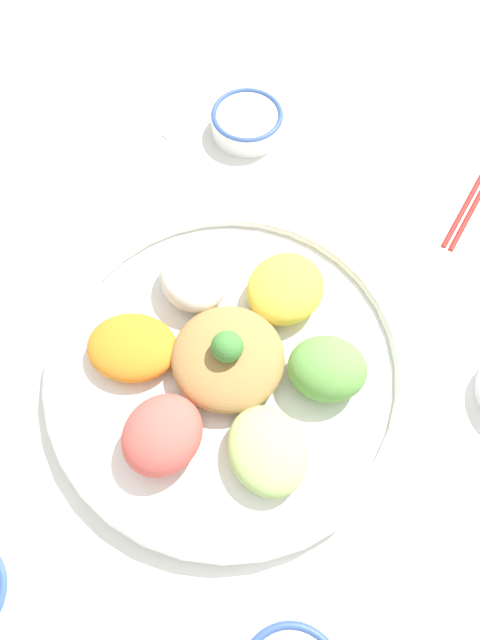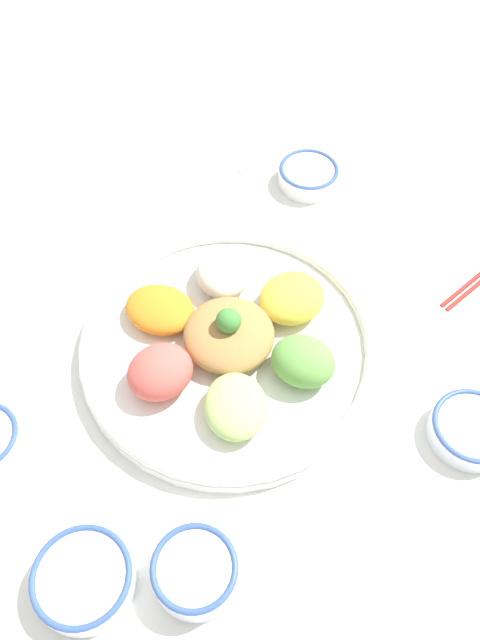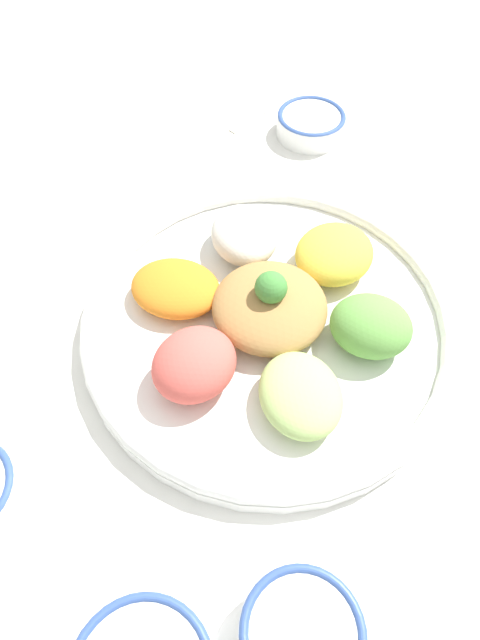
{
  "view_description": "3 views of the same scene",
  "coord_description": "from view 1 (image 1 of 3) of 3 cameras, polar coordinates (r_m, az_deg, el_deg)",
  "views": [
    {
      "loc": [
        0.09,
        0.16,
        0.6
      ],
      "look_at": [
        -0.05,
        -0.05,
        0.05
      ],
      "focal_mm": 30.0,
      "sensor_mm": 36.0,
      "label": 1
    },
    {
      "loc": [
        0.1,
        0.44,
        0.76
      ],
      "look_at": [
        -0.03,
        -0.01,
        0.09
      ],
      "focal_mm": 35.0,
      "sensor_mm": 36.0,
      "label": 2
    },
    {
      "loc": [
        0.16,
        0.28,
        0.51
      ],
      "look_at": [
        0.03,
        -0.01,
        0.06
      ],
      "focal_mm": 30.0,
      "sensor_mm": 36.0,
      "label": 3
    }
  ],
  "objects": [
    {
      "name": "salad_platter",
      "position": [
        0.61,
        -1.23,
        -4.63
      ],
      "size": [
        0.42,
        0.42,
        0.09
      ],
      "color": "white",
      "rests_on": "ground_plane"
    },
    {
      "name": "sauce_bowl_dark",
      "position": [
        0.82,
        0.75,
        20.43
      ],
      "size": [
        0.1,
        0.1,
        0.04
      ],
      "color": "white",
      "rests_on": "ground_plane"
    },
    {
      "name": "serving_spoon_main",
      "position": [
        0.83,
        -8.18,
        18.65
      ],
      "size": [
        0.13,
        0.08,
        0.01
      ],
      "rotation": [
        0.0,
        0.0,
        3.53
      ],
      "color": "beige",
      "rests_on": "ground_plane"
    },
    {
      "name": "ground_plane",
      "position": [
        0.63,
        -1.2,
        -7.65
      ],
      "size": [
        2.4,
        2.4,
        0.0
      ],
      "primitive_type": "plane",
      "color": "white"
    }
  ]
}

